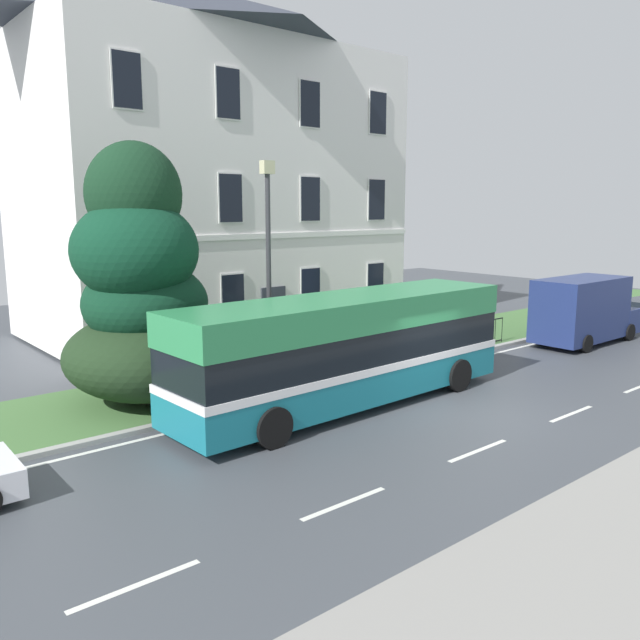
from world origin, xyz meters
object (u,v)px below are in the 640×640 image
object	(u,v)px
georgian_townhouse	(211,165)
street_lamp_post	(269,261)
white_panel_van	(584,310)
litter_bin	(400,342)
evergreen_tree	(144,299)
single_decker_bus	(348,349)

from	to	relation	value
georgian_townhouse	street_lamp_post	world-z (taller)	georgian_townhouse
white_panel_van	street_lamp_post	distance (m)	13.89
street_lamp_post	litter_bin	xyz separation A→B (m)	(5.74, 0.23, -3.16)
street_lamp_post	evergreen_tree	bearing A→B (deg)	161.09
litter_bin	evergreen_tree	bearing A→B (deg)	174.38
single_decker_bus	street_lamp_post	bearing A→B (deg)	109.13
single_decker_bus	street_lamp_post	distance (m)	3.38
evergreen_tree	litter_bin	xyz separation A→B (m)	(9.01, -0.89, -2.25)
georgian_townhouse	street_lamp_post	size ratio (longest dim) A/B	2.30
evergreen_tree	street_lamp_post	bearing A→B (deg)	-18.91
white_panel_van	litter_bin	xyz separation A→B (m)	(-7.72, 2.61, -0.66)
evergreen_tree	street_lamp_post	distance (m)	3.58
litter_bin	street_lamp_post	bearing A→B (deg)	-177.66
single_decker_bus	litter_bin	world-z (taller)	single_decker_bus
white_panel_van	street_lamp_post	xyz separation A→B (m)	(-13.46, 2.37, 2.50)
evergreen_tree	litter_bin	distance (m)	9.33
single_decker_bus	street_lamp_post	xyz separation A→B (m)	(-0.89, 2.35, 2.26)
evergreen_tree	white_panel_van	size ratio (longest dim) A/B	1.28
single_decker_bus	white_panel_van	bearing A→B (deg)	-1.62
white_panel_van	litter_bin	size ratio (longest dim) A/B	4.85
white_panel_van	litter_bin	distance (m)	8.18
georgian_townhouse	single_decker_bus	bearing A→B (deg)	-103.81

